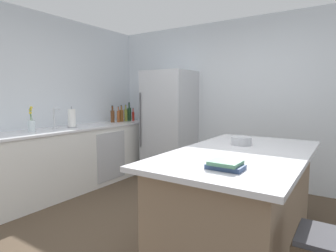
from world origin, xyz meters
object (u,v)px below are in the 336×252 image
(sink_faucet, at_px, (55,118))
(paper_towel_roll, at_px, (72,118))
(wine_bottle, at_px, (129,114))
(whiskey_bottle, at_px, (121,115))
(olive_oil_bottle, at_px, (126,115))
(syrup_bottle, at_px, (113,116))
(refrigerator, at_px, (169,125))
(flower_vase, at_px, (31,124))
(kitchen_island, at_px, (240,198))
(mixing_bowl, at_px, (241,141))
(soda_bottle, at_px, (140,114))
(cookbook_stack, at_px, (225,165))
(vinegar_bottle, at_px, (118,116))
(hot_sauce_bottle, at_px, (133,116))

(sink_faucet, bearing_deg, paper_towel_roll, 80.66)
(wine_bottle, xyz_separation_m, whiskey_bottle, (-0.02, -0.19, -0.02))
(sink_faucet, xyz_separation_m, olive_oil_bottle, (0.04, 1.45, -0.04))
(sink_faucet, relative_size, whiskey_bottle, 1.00)
(paper_towel_roll, relative_size, wine_bottle, 0.90)
(sink_faucet, distance_m, syrup_bottle, 1.16)
(refrigerator, distance_m, paper_towel_roll, 1.60)
(flower_vase, height_order, paper_towel_roll, flower_vase)
(kitchen_island, height_order, mixing_bowl, mixing_bowl)
(kitchen_island, distance_m, refrigerator, 2.39)
(refrigerator, distance_m, soda_bottle, 0.79)
(refrigerator, height_order, cookbook_stack, refrigerator)
(paper_towel_roll, bearing_deg, flower_vase, -91.18)
(sink_faucet, relative_size, olive_oil_bottle, 0.98)
(sink_faucet, relative_size, wine_bottle, 0.87)
(olive_oil_bottle, bearing_deg, kitchen_island, -27.74)
(vinegar_bottle, bearing_deg, refrigerator, 20.83)
(paper_towel_roll, relative_size, whiskey_bottle, 1.04)
(whiskey_bottle, xyz_separation_m, cookbook_stack, (2.78, -1.97, -0.12))
(kitchen_island, xyz_separation_m, refrigerator, (-1.78, 1.53, 0.45))
(sink_faucet, bearing_deg, soda_bottle, 85.16)
(sink_faucet, distance_m, paper_towel_roll, 0.26)
(olive_oil_bottle, height_order, cookbook_stack, olive_oil_bottle)
(hot_sauce_bottle, relative_size, whiskey_bottle, 0.80)
(sink_faucet, bearing_deg, refrigerator, 60.05)
(soda_bottle, relative_size, whiskey_bottle, 1.09)
(wine_bottle, bearing_deg, paper_towel_roll, -89.86)
(kitchen_island, xyz_separation_m, vinegar_bottle, (-2.65, 1.20, 0.59))
(whiskey_bottle, bearing_deg, kitchen_island, -25.96)
(wine_bottle, xyz_separation_m, olive_oil_bottle, (0.00, -0.10, -0.01))
(soda_bottle, height_order, olive_oil_bottle, soda_bottle)
(refrigerator, relative_size, whiskey_bottle, 6.07)
(refrigerator, bearing_deg, cookbook_stack, -49.35)
(paper_towel_roll, bearing_deg, hot_sauce_bottle, 89.25)
(hot_sauce_bottle, height_order, mixing_bowl, hot_sauce_bottle)
(soda_bottle, distance_m, syrup_bottle, 0.59)
(wine_bottle, bearing_deg, kitchen_island, -29.36)
(sink_faucet, distance_m, olive_oil_bottle, 1.45)
(kitchen_island, distance_m, paper_towel_roll, 2.73)
(kitchen_island, distance_m, vinegar_bottle, 2.97)
(kitchen_island, relative_size, refrigerator, 1.12)
(kitchen_island, bearing_deg, flower_vase, -171.01)
(refrigerator, height_order, wine_bottle, refrigerator)
(flower_vase, xyz_separation_m, olive_oil_bottle, (0.01, 1.82, 0.02))
(vinegar_bottle, height_order, syrup_bottle, syrup_bottle)
(olive_oil_bottle, distance_m, cookbook_stack, 3.44)
(cookbook_stack, bearing_deg, whiskey_bottle, 144.71)
(paper_towel_roll, height_order, whiskey_bottle, paper_towel_roll)
(sink_faucet, distance_m, soda_bottle, 1.73)
(vinegar_bottle, distance_m, mixing_bowl, 2.69)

